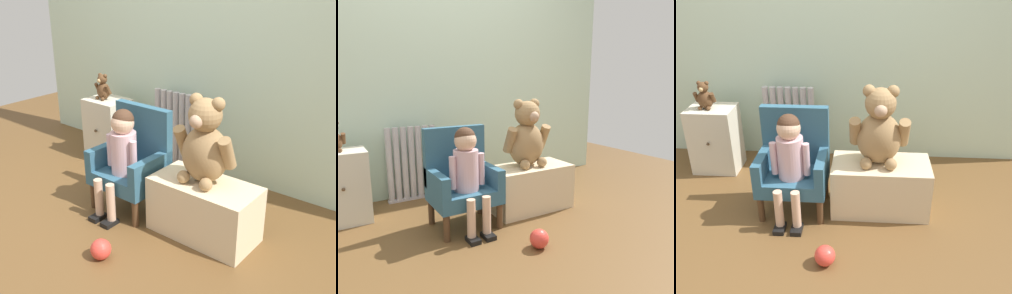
% 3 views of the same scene
% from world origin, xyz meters
% --- Properties ---
extents(ground_plane, '(6.00, 6.00, 0.00)m').
position_xyz_m(ground_plane, '(0.00, 0.00, 0.00)').
color(ground_plane, brown).
extents(back_wall, '(3.80, 0.05, 2.40)m').
position_xyz_m(back_wall, '(0.00, 1.31, 1.20)').
color(back_wall, silver).
rests_on(back_wall, ground_plane).
extents(radiator, '(0.43, 0.05, 0.64)m').
position_xyz_m(radiator, '(-0.24, 1.19, 0.32)').
color(radiator, '#B5AEB4').
rests_on(radiator, ground_plane).
extents(small_dresser, '(0.36, 0.30, 0.53)m').
position_xyz_m(small_dresser, '(-0.80, 0.98, 0.26)').
color(small_dresser, beige).
rests_on(small_dresser, ground_plane).
extents(child_armchair, '(0.45, 0.37, 0.70)m').
position_xyz_m(child_armchair, '(-0.08, 0.51, 0.33)').
color(child_armchair, '#2E5971').
rests_on(child_armchair, ground_plane).
extents(child_figure, '(0.25, 0.35, 0.72)m').
position_xyz_m(child_figure, '(-0.08, 0.40, 0.46)').
color(child_figure, '#D1A9B2').
rests_on(child_figure, ground_plane).
extents(low_bench, '(0.65, 0.33, 0.36)m').
position_xyz_m(low_bench, '(0.51, 0.50, 0.18)').
color(low_bench, beige).
rests_on(low_bench, ground_plane).
extents(large_teddy_bear, '(0.38, 0.27, 0.53)m').
position_xyz_m(large_teddy_bear, '(0.49, 0.52, 0.59)').
color(large_teddy_bear, '#98764C').
rests_on(large_teddy_bear, low_bench).
extents(small_teddy_bear, '(0.16, 0.11, 0.22)m').
position_xyz_m(small_teddy_bear, '(-0.83, 0.96, 0.62)').
color(small_teddy_bear, '#53361F').
rests_on(small_teddy_bear, small_dresser).
extents(toy_ball, '(0.12, 0.12, 0.12)m').
position_xyz_m(toy_ball, '(0.19, -0.06, 0.06)').
color(toy_ball, '#DE3E33').
rests_on(toy_ball, ground_plane).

